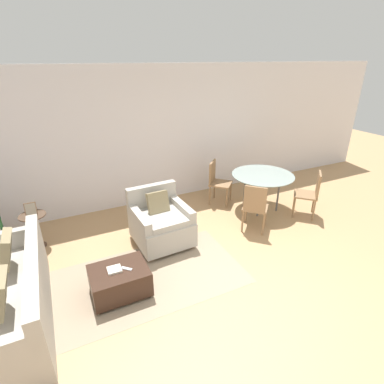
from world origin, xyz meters
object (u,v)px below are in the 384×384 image
Objects in this scene: picture_frame at (31,209)px; dining_chair_near_right at (311,191)px; book_stack at (114,270)px; tv_remote_primary at (127,269)px; dining_chair_near_left at (255,205)px; dining_table at (263,178)px; dining_chair_far_left at (217,179)px; ottoman at (120,280)px; armchair at (161,223)px; couch at (8,302)px; side_table at (34,225)px; potted_plant at (3,241)px.

dining_chair_near_right is (4.76, -1.15, -0.17)m from picture_frame.
dining_chair_near_right reaches higher than book_stack.
dining_chair_near_left reaches higher than tv_remote_primary.
tv_remote_primary is 0.15× the size of dining_chair_near_left.
book_stack is 0.15× the size of dining_table.
picture_frame is 3.64m from dining_chair_near_left.
dining_chair_near_left is 1.00× the size of dining_chair_far_left.
dining_chair_near_right is (3.81, 0.51, 0.31)m from ottoman.
armchair is 1.84m from dining_chair_far_left.
armchair is 2.28m from dining_table.
dining_table is 0.94m from dining_chair_far_left.
dining_table is (4.41, 1.08, 0.37)m from couch.
dining_table is at bearing 20.17° from ottoman.
book_stack is 0.31× the size of side_table.
dining_table is (3.20, 1.15, 0.28)m from book_stack.
potted_plant is at bearing 177.95° from side_table.
potted_plant is (-0.17, 1.59, -0.08)m from couch.
picture_frame is (0.30, 1.57, 0.39)m from couch.
armchair is 1.03× the size of dining_chair_far_left.
picture_frame reaches higher than dining_table.
potted_plant is 4.11m from dining_chair_near_left.
dining_chair_far_left is at bearing 29.79° from armchair.
book_stack is at bearing -168.94° from dining_chair_near_left.
armchair is at bearing 166.04° from dining_chair_near_left.
couch is 2.28× the size of dining_chair_near_left.
ottoman is (-0.91, -0.90, -0.16)m from armchair.
armchair is 4.50× the size of picture_frame.
picture_frame is (0.47, -0.02, 0.46)m from potted_plant.
couch reaches higher than ottoman.
side_table reaches higher than tv_remote_primary.
dining_chair_near_right is (1.31, 0.00, 0.00)m from dining_chair_near_left.
dining_chair_near_left is at bearing -16.55° from potted_plant.
ottoman is at bearing -144.06° from dining_chair_far_left.
picture_frame is (-0.95, 1.65, 0.48)m from ottoman.
book_stack is (-0.05, 0.01, 0.18)m from ottoman.
armchair is at bearing -18.28° from potted_plant.
dining_chair_near_left is 1.31m from dining_chair_near_right.
tv_remote_primary is 1.99m from side_table.
book_stack reaches higher than ottoman.
tv_remote_primary is at bearing -167.41° from dining_chair_near_left.
ottoman is (1.25, -0.08, -0.09)m from couch.
book_stack is at bearing -61.31° from picture_frame.
armchair is 1.24m from tv_remote_primary.
picture_frame reaches higher than tv_remote_primary.
side_table is 3.64m from dining_chair_near_left.
side_table is at bearing 161.58° from dining_chair_near_left.
couch is 9.96× the size of picture_frame.
dining_table is (3.16, 1.16, 0.46)m from ottoman.
couch reaches higher than dining_chair_far_left.
couch is at bearing -166.26° from dining_table.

